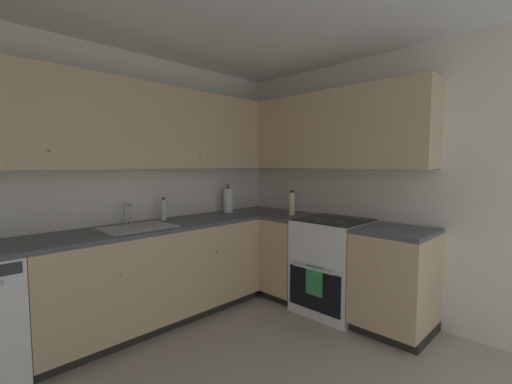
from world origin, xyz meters
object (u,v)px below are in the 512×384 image
at_px(soap_bottle, 164,210).
at_px(oil_bottle, 292,203).
at_px(oven_range, 334,265).
at_px(paper_towel_roll, 228,200).

relative_size(soap_bottle, oil_bottle, 0.84).
xyz_separation_m(oven_range, soap_bottle, (-1.15, 1.18, 0.53)).
bearing_deg(soap_bottle, oil_bottle, -30.70).
bearing_deg(soap_bottle, oven_range, -45.81).
height_order(oven_range, soap_bottle, soap_bottle).
height_order(oven_range, oil_bottle, oil_bottle).
xyz_separation_m(soap_bottle, paper_towel_roll, (0.80, -0.02, 0.03)).
relative_size(oven_range, oil_bottle, 3.92).
relative_size(soap_bottle, paper_towel_roll, 0.69).
height_order(paper_towel_roll, oil_bottle, paper_towel_roll).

